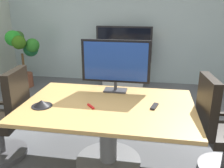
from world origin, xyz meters
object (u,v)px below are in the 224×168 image
Objects in this scene: potted_plant at (24,51)px; remote_control at (154,106)px; office_chair_right at (220,135)px; tv_monitor at (116,63)px; wall_display_unit at (124,66)px; conference_table at (108,120)px; conference_phone at (42,104)px; office_chair_left at (6,122)px.

potted_plant is 7.30× the size of remote_control.
office_chair_right is 0.88× the size of potted_plant.
wall_display_unit is (-0.20, 2.39, -0.65)m from tv_monitor.
conference_phone is at bearing -165.92° from conference_table.
wall_display_unit is at bearing 19.95° from office_chair_right.
conference_phone reaches higher than conference_table.
wall_display_unit is (-0.18, 2.83, -0.11)m from conference_table.
conference_phone is at bearing -156.86° from remote_control.
tv_monitor is (1.21, 0.53, 0.64)m from office_chair_left.
office_chair_right is at bearing 1.41° from conference_table.
remote_control is (2.78, -2.35, -0.05)m from potted_plant.
wall_display_unit reaches higher than potted_plant.
remote_control is at bearing -76.42° from wall_display_unit.
wall_display_unit reaches higher than conference_table.
tv_monitor reaches higher than conference_phone.
office_chair_left is 1.46m from tv_monitor.
conference_phone is (-0.50, -3.00, 0.32)m from wall_display_unit.
tv_monitor is at bearing -39.93° from potted_plant.
remote_control is (-0.70, -0.02, 0.29)m from office_chair_right.
potted_plant reaches higher than office_chair_left.
conference_table is 2.20× the size of tv_monitor.
conference_table is 1.20m from office_chair_left.
office_chair_right is (2.39, 0.12, 0.00)m from office_chair_left.
wall_display_unit is at bearing 93.72° from conference_table.
office_chair_right is at bearing -63.73° from wall_display_unit.
conference_table is 1.70× the size of office_chair_right.
office_chair_left is 2.40m from office_chair_right.
office_chair_right is 3.12m from wall_display_unit.
conference_phone is 1.20m from remote_control.
office_chair_left and office_chair_right have the same top height.
conference_table is 2.83m from wall_display_unit.
office_chair_right is 1.30× the size of tv_monitor.
remote_control is at bearing -40.21° from potted_plant.
remote_control is (0.48, -0.43, -0.35)m from tv_monitor.
wall_display_unit is 2.91m from remote_control.
tv_monitor is at bearing -85.31° from wall_display_unit.
remote_control is (1.18, 0.18, -0.02)m from conference_phone.
office_chair_right is 0.83× the size of wall_display_unit.
office_chair_left is 1.72m from remote_control.
potted_plant is (-2.10, -0.46, 0.35)m from wall_display_unit.
potted_plant reaches higher than remote_control.
office_chair_right is 0.76m from remote_control.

